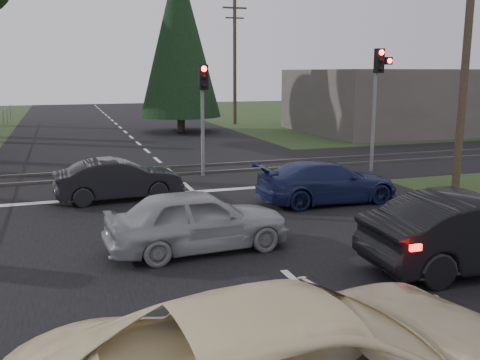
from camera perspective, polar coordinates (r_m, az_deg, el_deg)
name	(u,v)px	position (r m, az deg, el deg)	size (l,w,h in m)	color
ground	(301,286)	(10.00, 6.49, -11.16)	(120.00, 120.00, 0.00)	#2C3D1B
road	(182,182)	(19.16, -6.22, -0.16)	(14.00, 100.00, 0.01)	black
rail_corridor	(171,172)	(21.08, -7.39, 0.88)	(120.00, 8.00, 0.01)	black
stop_line	(194,192)	(17.44, -4.94, -1.26)	(13.00, 0.35, 0.00)	silver
rail_near	(175,174)	(20.30, -6.95, 0.61)	(120.00, 0.12, 0.10)	#59544C
rail_far	(167,167)	(21.84, -7.81, 1.35)	(120.00, 0.12, 0.10)	#59544C
traffic_signal_right	(378,86)	(21.23, 14.52, 9.68)	(0.68, 0.48, 4.70)	slate
traffic_signal_center	(203,101)	(19.69, -3.95, 8.42)	(0.32, 0.48, 4.10)	slate
utility_pole_near	(467,44)	(19.03, 23.06, 13.24)	(1.80, 0.26, 9.00)	#4C3D2D
utility_pole_mid	(235,60)	(40.33, -0.56, 12.70)	(1.80, 0.26, 9.00)	#4C3D2D
utility_pole_far	(169,64)	(64.57, -7.60, 12.12)	(1.80, 0.26, 9.00)	#4C3D2D
conifer_tree	(179,37)	(35.21, -6.50, 14.87)	(5.20, 5.20, 11.00)	#473D33
building_right	(408,100)	(37.51, 17.50, 8.11)	(14.00, 10.00, 4.00)	#59514C
dark_hatchback	(478,232)	(11.49, 24.08, -5.10)	(1.61, 4.61, 1.52)	black
silver_car	(198,220)	(11.65, -4.53, -4.30)	(1.60, 3.99, 1.36)	#989A9F
blue_sedan	(327,182)	(16.10, 9.30, -0.22)	(1.75, 4.29, 1.25)	#182049
dark_car_far	(119,180)	(16.65, -12.82, 0.03)	(1.31, 3.77, 1.24)	black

